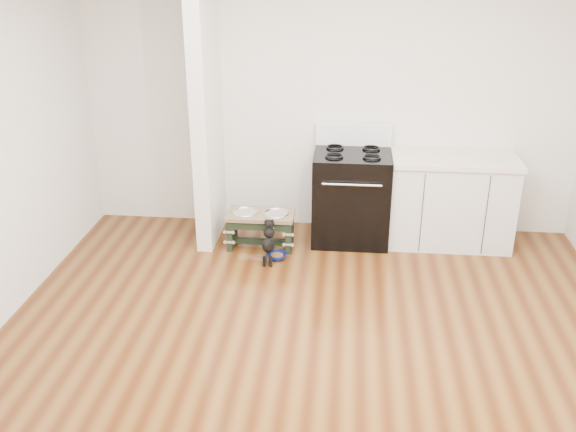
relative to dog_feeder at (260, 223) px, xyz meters
name	(u,v)px	position (x,y,z in m)	size (l,w,h in m)	color
ground	(312,362)	(0.64, -1.87, -0.26)	(5.00, 5.00, 0.00)	#48220C
room_shell	(316,151)	(0.64, -1.87, 1.36)	(5.00, 5.00, 5.00)	silver
partition_wall	(206,108)	(-0.54, 0.23, 1.09)	(0.15, 0.80, 2.70)	silver
oven_range	(351,195)	(0.89, 0.29, 0.22)	(0.76, 0.69, 1.14)	black
cabinet_run	(450,200)	(1.87, 0.31, 0.19)	(1.24, 0.64, 0.91)	silver
dog_feeder	(260,223)	(0.00, 0.00, 0.00)	(0.66, 0.35, 0.38)	black
puppy	(268,240)	(0.12, -0.31, -0.04)	(0.12, 0.34, 0.41)	black
floor_bowl	(277,256)	(0.19, -0.25, -0.23)	(0.24, 0.24, 0.06)	navy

